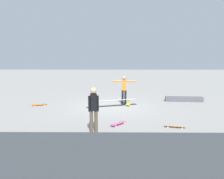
% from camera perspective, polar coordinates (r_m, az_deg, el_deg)
% --- Properties ---
extents(ground_plane, '(60.00, 60.00, 0.00)m').
position_cam_1_polar(ground_plane, '(13.41, -0.04, -3.93)').
color(ground_plane, gray).
extents(grind_rail, '(2.83, 1.16, 0.33)m').
position_cam_1_polar(grind_rail, '(13.40, 0.02, -3.31)').
color(grind_rail, black).
rests_on(grind_rail, ground_plane).
extents(skate_ledge, '(2.26, 0.65, 0.28)m').
position_cam_1_polar(skate_ledge, '(15.31, 16.69, -2.19)').
color(skate_ledge, '#595960').
rests_on(skate_ledge, ground_plane).
extents(skater_main, '(1.32, 0.22, 1.63)m').
position_cam_1_polar(skater_main, '(13.67, 2.88, 0.35)').
color(skater_main, black).
rests_on(skater_main, ground_plane).
extents(skateboard_main, '(0.36, 0.82, 0.09)m').
position_cam_1_polar(skateboard_main, '(13.66, 3.92, -3.40)').
color(skateboard_main, yellow).
rests_on(skateboard_main, ground_plane).
extents(bystander_black_shirt, '(0.39, 0.24, 1.71)m').
position_cam_1_polar(bystander_black_shirt, '(8.70, -4.39, -4.32)').
color(bystander_black_shirt, brown).
rests_on(bystander_black_shirt, ground_plane).
extents(loose_skateboard_natural, '(0.82, 0.39, 0.09)m').
position_cam_1_polar(loose_skateboard_natural, '(9.90, 14.70, -8.32)').
color(loose_skateboard_natural, tan).
rests_on(loose_skateboard_natural, ground_plane).
extents(loose_skateboard_orange, '(0.82, 0.46, 0.09)m').
position_cam_1_polar(loose_skateboard_orange, '(14.11, -16.82, -3.36)').
color(loose_skateboard_orange, orange).
rests_on(loose_skateboard_orange, ground_plane).
extents(loose_skateboard_pink, '(0.68, 0.74, 0.09)m').
position_cam_1_polar(loose_skateboard_pink, '(9.94, 1.48, -7.97)').
color(loose_skateboard_pink, '#E05993').
rests_on(loose_skateboard_pink, ground_plane).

